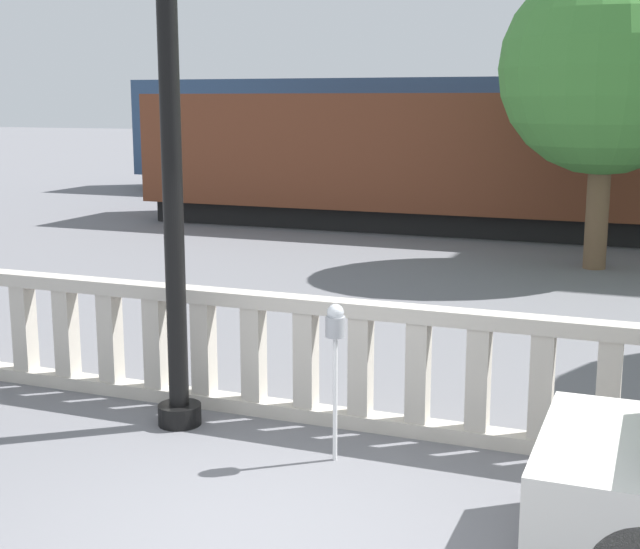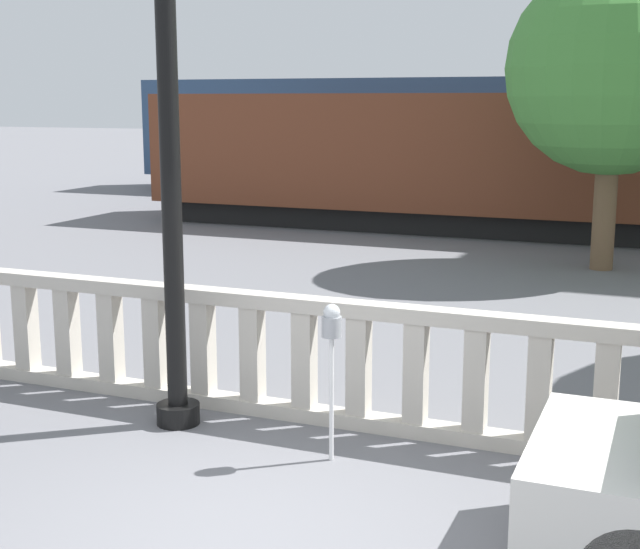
% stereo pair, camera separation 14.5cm
% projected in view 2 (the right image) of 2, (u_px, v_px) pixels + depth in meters
% --- Properties ---
extents(ground_plane, '(160.00, 160.00, 0.00)m').
position_uv_depth(ground_plane, '(242.00, 542.00, 6.38)').
color(ground_plane, slate).
extents(balustrade, '(17.57, 0.24, 1.24)m').
position_uv_depth(balustrade, '(359.00, 365.00, 8.50)').
color(balustrade, '#BCB5A8').
rests_on(balustrade, ground).
extents(lamppost, '(0.42, 0.42, 6.52)m').
position_uv_depth(lamppost, '(167.00, 77.00, 8.09)').
color(lamppost, black).
rests_on(lamppost, ground).
extents(parking_meter, '(0.17, 0.17, 1.41)m').
position_uv_depth(parking_meter, '(332.00, 335.00, 7.62)').
color(parking_meter, silver).
rests_on(parking_meter, ground).
extents(train_near, '(22.99, 3.07, 3.87)m').
position_uv_depth(train_near, '(636.00, 163.00, 19.88)').
color(train_near, black).
rests_on(train_near, ground).
extents(train_far, '(21.08, 2.69, 4.40)m').
position_uv_depth(train_far, '(453.00, 136.00, 28.33)').
color(train_far, black).
rests_on(train_far, ground).
extents(tree_left, '(3.84, 3.84, 5.59)m').
position_uv_depth(tree_left, '(613.00, 69.00, 15.98)').
color(tree_left, brown).
rests_on(tree_left, ground).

